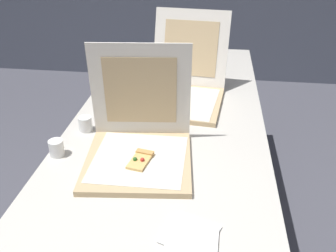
% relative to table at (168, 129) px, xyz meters
% --- Properties ---
extents(table, '(0.86, 2.14, 0.73)m').
position_rel_table_xyz_m(table, '(0.00, 0.00, 0.00)').
color(table, beige).
rests_on(table, ground).
extents(pizza_box_front, '(0.43, 0.43, 0.41)m').
position_rel_table_xyz_m(pizza_box_front, '(-0.07, -0.31, 0.11)').
color(pizza_box_front, tan).
rests_on(pizza_box_front, table).
extents(pizza_box_middle, '(0.44, 0.54, 0.40)m').
position_rel_table_xyz_m(pizza_box_middle, '(0.05, 0.22, 0.10)').
color(pizza_box_middle, tan).
rests_on(pizza_box_middle, table).
extents(cup_white_near_left, '(0.06, 0.06, 0.06)m').
position_rel_table_xyz_m(cup_white_near_left, '(-0.39, -0.34, 0.08)').
color(cup_white_near_left, white).
rests_on(cup_white_near_left, table).
extents(cup_white_near_center, '(0.06, 0.06, 0.06)m').
position_rel_table_xyz_m(cup_white_near_center, '(-0.34, -0.14, 0.08)').
color(cup_white_near_center, white).
rests_on(cup_white_near_center, table).
extents(cup_white_mid, '(0.06, 0.06, 0.06)m').
position_rel_table_xyz_m(cup_white_mid, '(-0.28, 0.05, 0.08)').
color(cup_white_mid, white).
rests_on(cup_white_mid, table).
extents(napkin_pile, '(0.19, 0.20, 0.01)m').
position_rel_table_xyz_m(napkin_pile, '(0.15, -0.70, 0.05)').
color(napkin_pile, white).
rests_on(napkin_pile, table).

